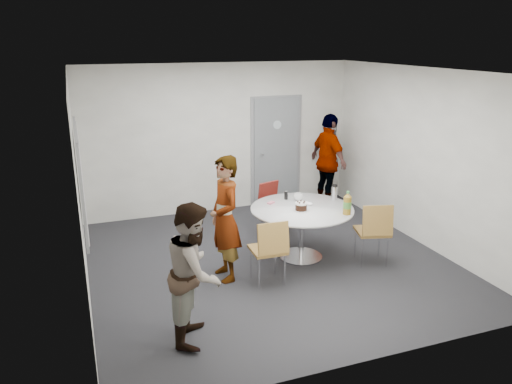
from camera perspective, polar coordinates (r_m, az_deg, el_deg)
name	(u,v)px	position (r m, az deg, el deg)	size (l,w,h in m)	color
floor	(270,262)	(7.31, 1.61, -7.96)	(5.00, 5.00, 0.00)	black
ceiling	(272,71)	(6.63, 1.80, 13.67)	(5.00, 5.00, 0.00)	silver
wall_back	(220,139)	(9.16, -4.14, 6.10)	(5.00, 5.00, 0.00)	#B6B4AC
wall_left	(79,190)	(6.39, -19.62, 0.20)	(5.00, 5.00, 0.00)	#B6B4AC
wall_right	(422,157)	(8.09, 18.42, 3.77)	(5.00, 5.00, 0.00)	#B6B4AC
wall_front	(371,237)	(4.74, 13.02, -5.08)	(5.00, 5.00, 0.00)	#B6B4AC
door	(276,152)	(9.56, 2.30, 4.62)	(1.02, 0.17, 2.12)	slate
whiteboard	(81,178)	(6.55, -19.40, 1.55)	(0.04, 1.90, 1.25)	gray
table	(304,214)	(7.23, 5.56, -2.57)	(1.48, 1.48, 1.10)	silver
chair_near_left	(270,246)	(6.44, 1.63, -6.18)	(0.44, 0.48, 0.90)	olive
chair_near_right	(375,228)	(7.19, 13.40, -3.99)	(0.55, 0.58, 0.93)	olive
chair_far	(272,202)	(8.21, 1.85, -1.20)	(0.51, 0.54, 0.85)	maroon
person_main	(225,219)	(6.55, -3.56, -3.08)	(0.61, 0.40, 1.69)	#A5C6EA
person_left	(195,272)	(5.32, -7.03, -9.09)	(0.74, 0.58, 1.53)	white
person_right	(328,161)	(9.48, 8.28, 3.51)	(1.04, 0.43, 1.78)	black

